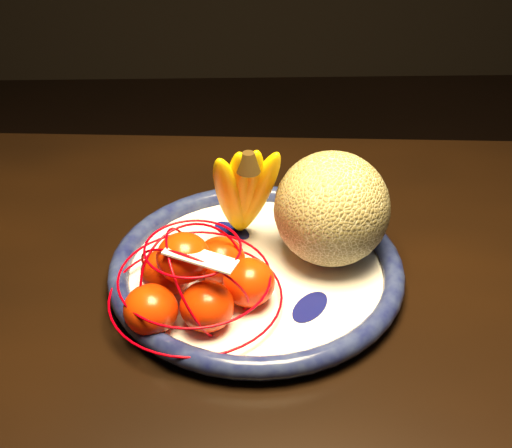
{
  "coord_description": "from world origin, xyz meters",
  "views": [
    {
      "loc": [
        -0.29,
        -0.62,
        1.23
      ],
      "look_at": [
        -0.27,
        0.02,
        0.78
      ],
      "focal_mm": 50.0,
      "sensor_mm": 36.0,
      "label": 1
    }
  ],
  "objects_px": {
    "dining_table": "(420,383)",
    "cantaloupe": "(332,209)",
    "fruit_bowl": "(256,270)",
    "mandarin_bag": "(196,281)",
    "banana_bunch": "(244,189)"
  },
  "relations": [
    {
      "from": "dining_table",
      "to": "mandarin_bag",
      "type": "xyz_separation_m",
      "value": [
        -0.24,
        0.04,
        0.12
      ]
    },
    {
      "from": "fruit_bowl",
      "to": "cantaloupe",
      "type": "relative_size",
      "value": 2.56
    },
    {
      "from": "mandarin_bag",
      "to": "fruit_bowl",
      "type": "bearing_deg",
      "value": 41.14
    },
    {
      "from": "banana_bunch",
      "to": "mandarin_bag",
      "type": "height_order",
      "value": "banana_bunch"
    },
    {
      "from": "dining_table",
      "to": "cantaloupe",
      "type": "xyz_separation_m",
      "value": [
        -0.09,
        0.12,
        0.15
      ]
    },
    {
      "from": "fruit_bowl",
      "to": "banana_bunch",
      "type": "relative_size",
      "value": 2.23
    },
    {
      "from": "fruit_bowl",
      "to": "mandarin_bag",
      "type": "xyz_separation_m",
      "value": [
        -0.06,
        -0.06,
        0.03
      ]
    },
    {
      "from": "dining_table",
      "to": "fruit_bowl",
      "type": "height_order",
      "value": "fruit_bowl"
    },
    {
      "from": "dining_table",
      "to": "cantaloupe",
      "type": "distance_m",
      "value": 0.21
    },
    {
      "from": "fruit_bowl",
      "to": "mandarin_bag",
      "type": "height_order",
      "value": "mandarin_bag"
    },
    {
      "from": "fruit_bowl",
      "to": "banana_bunch",
      "type": "distance_m",
      "value": 0.09
    },
    {
      "from": "dining_table",
      "to": "fruit_bowl",
      "type": "bearing_deg",
      "value": 156.06
    },
    {
      "from": "dining_table",
      "to": "fruit_bowl",
      "type": "xyz_separation_m",
      "value": [
        -0.18,
        0.09,
        0.09
      ]
    },
    {
      "from": "dining_table",
      "to": "cantaloupe",
      "type": "relative_size",
      "value": 11.33
    },
    {
      "from": "dining_table",
      "to": "banana_bunch",
      "type": "bearing_deg",
      "value": 146.15
    }
  ]
}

